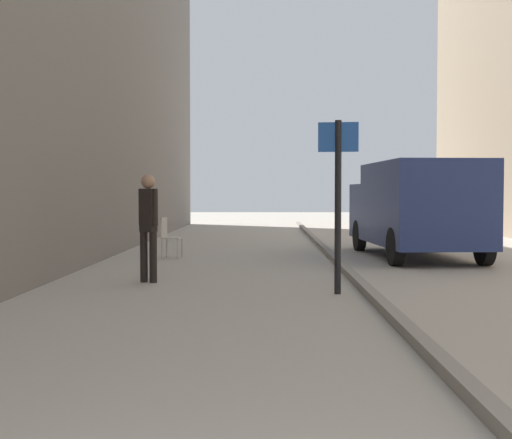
# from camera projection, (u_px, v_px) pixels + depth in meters

# --- Properties ---
(ground_plane) EXTENTS (80.00, 80.00, 0.00)m
(ground_plane) POSITION_uv_depth(u_px,v_px,m) (263.00, 271.00, 13.47)
(ground_plane) COLOR #A8A093
(kerb_strip) EXTENTS (0.16, 40.00, 0.12)m
(kerb_strip) POSITION_uv_depth(u_px,v_px,m) (344.00, 268.00, 13.44)
(kerb_strip) COLOR gray
(kerb_strip) RESTS_ON ground_plane
(pedestrian_main_foreground) EXTENTS (0.34, 0.27, 1.83)m
(pedestrian_main_foreground) POSITION_uv_depth(u_px,v_px,m) (148.00, 220.00, 11.73)
(pedestrian_main_foreground) COLOR black
(pedestrian_main_foreground) RESTS_ON ground_plane
(delivery_van) EXTENTS (2.42, 5.49, 2.21)m
(delivery_van) POSITION_uv_depth(u_px,v_px,m) (416.00, 206.00, 16.23)
(delivery_van) COLOR navy
(delivery_van) RESTS_ON ground_plane
(street_sign_post) EXTENTS (0.60, 0.10, 2.60)m
(street_sign_post) POSITION_uv_depth(u_px,v_px,m) (338.00, 191.00, 10.38)
(street_sign_post) COLOR black
(street_sign_post) RESTS_ON ground_plane
(cafe_chair_near_window) EXTENTS (0.50, 0.50, 0.94)m
(cafe_chair_near_window) POSITION_uv_depth(u_px,v_px,m) (168.00, 235.00, 16.06)
(cafe_chair_near_window) COLOR #B7B2A8
(cafe_chair_near_window) RESTS_ON ground_plane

